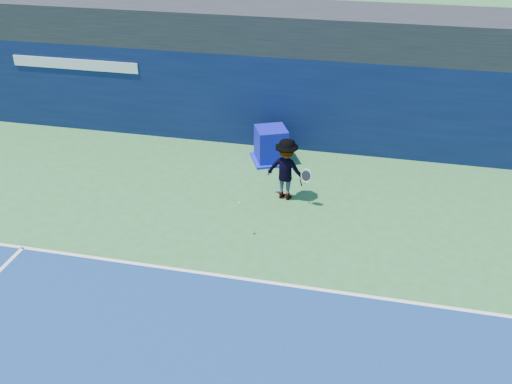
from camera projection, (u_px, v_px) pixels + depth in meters
ground at (177, 377)px, 10.25m from camera, size 80.00×80.00×0.00m
baseline at (222, 276)px, 12.80m from camera, size 24.00×0.10×0.01m
stadium_band at (291, 27)px, 18.26m from camera, size 36.00×3.00×1.20m
back_wall_assembly at (284, 99)px, 18.44m from camera, size 36.00×1.03×3.00m
equipment_cart at (271, 146)px, 17.71m from camera, size 1.50×1.50×1.08m
tennis_player at (286, 169)px, 15.48m from camera, size 1.38×0.88×1.76m
tennis_ball at (239, 203)px, 13.81m from camera, size 0.07×0.07×0.07m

